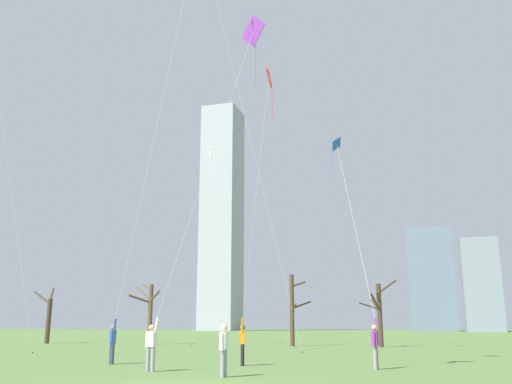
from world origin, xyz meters
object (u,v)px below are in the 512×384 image
kite_flyer_foreground_right_red (245,317)px  bare_tree_right_of_center (48,316)px  kite_flyer_midfield_right_purple (168,292)px  bare_tree_left_of_center (149,310)px  distant_kite_low_near_trees_white (209,167)px  bare_tree_center (379,311)px  kite_flyer_far_back_blue (364,284)px  bare_tree_leftmost (293,308)px  kite_flyer_foreground_left_orange (132,248)px  bystander_strolling_midfield (224,348)px

kite_flyer_foreground_right_red → bare_tree_right_of_center: size_ratio=2.15×
kite_flyer_midfield_right_purple → bare_tree_left_of_center: (-14.16, 25.37, 0.08)m
distant_kite_low_near_trees_white → bare_tree_center: bearing=18.5°
kite_flyer_midfield_right_purple → kite_flyer_far_back_blue: 8.95m
bare_tree_right_of_center → bare_tree_leftmost: size_ratio=0.90×
bare_tree_center → kite_flyer_foreground_left_orange: bearing=-109.2°
kite_flyer_midfield_right_purple → bystander_strolling_midfield: bearing=-22.2°
kite_flyer_far_back_blue → bare_tree_center: size_ratio=3.29×
kite_flyer_foreground_left_orange → bystander_strolling_midfield: kite_flyer_foreground_left_orange is taller
kite_flyer_far_back_blue → bare_tree_center: (-1.00, 18.71, -0.74)m
bystander_strolling_midfield → kite_flyer_foreground_left_orange: bearing=148.8°
kite_flyer_foreground_left_orange → kite_flyer_far_back_blue: kite_flyer_foreground_left_orange is taller
kite_flyer_far_back_blue → bystander_strolling_midfield: size_ratio=9.98×
bare_tree_center → bare_tree_right_of_center: (-29.31, -0.07, -0.17)m
kite_flyer_far_back_blue → bare_tree_center: 18.75m
kite_flyer_foreground_left_orange → distant_kite_low_near_trees_white: (-4.34, 18.80, 9.07)m
kite_flyer_foreground_left_orange → bystander_strolling_midfield: 7.32m
kite_flyer_foreground_right_red → bare_tree_right_of_center: 33.70m
kite_flyer_foreground_right_red → distant_kite_low_near_trees_white: 22.97m
bare_tree_center → bare_tree_left_of_center: bearing=179.3°
kite_flyer_foreground_right_red → kite_flyer_far_back_blue: size_ratio=0.67×
distant_kite_low_near_trees_white → bare_tree_center: distant_kite_low_near_trees_white is taller
bare_tree_right_of_center → bare_tree_center: bearing=0.1°
kite_flyer_midfield_right_purple → bare_tree_right_of_center: 34.78m
distant_kite_low_near_trees_white → bare_tree_left_of_center: size_ratio=3.02×
bare_tree_leftmost → distant_kite_low_near_trees_white: bearing=-141.7°
kite_flyer_foreground_left_orange → distant_kite_low_near_trees_white: kite_flyer_foreground_left_orange is taller
kite_flyer_foreground_right_red → kite_flyer_foreground_left_orange: bearing=-164.4°
kite_flyer_foreground_left_orange → kite_flyer_far_back_blue: (9.01, 4.23, -1.41)m
kite_flyer_foreground_left_orange → distant_kite_low_near_trees_white: 21.32m
kite_flyer_foreground_right_red → bare_tree_center: 21.95m
distant_kite_low_near_trees_white → bare_tree_right_of_center: (-16.96, 4.07, -11.38)m
kite_flyer_far_back_blue → bare_tree_left_of_center: 27.82m
bystander_strolling_midfield → bare_tree_right_of_center: 37.32m
kite_flyer_foreground_right_red → distant_kite_low_near_trees_white: distant_kite_low_near_trees_white is taller
kite_flyer_midfield_right_purple → kite_flyer_foreground_left_orange: bearing=142.0°
kite_flyer_foreground_left_orange → bare_tree_center: bearing=70.8°
kite_flyer_foreground_right_red → bystander_strolling_midfield: (0.78, -4.50, -1.02)m
kite_flyer_midfield_right_purple → bare_tree_leftmost: bearing=93.4°
distant_kite_low_near_trees_white → bare_tree_left_of_center: distant_kite_low_near_trees_white is taller
kite_flyer_foreground_left_orange → bare_tree_leftmost: 23.35m
kite_flyer_foreground_right_red → bare_tree_left_of_center: (-15.91, 21.91, 0.91)m
distant_kite_low_near_trees_white → kite_flyer_midfield_right_purple: bearing=-71.2°
distant_kite_low_near_trees_white → bare_tree_right_of_center: 20.83m
distant_kite_low_near_trees_white → bare_tree_leftmost: (5.62, 4.44, -10.91)m
bare_tree_right_of_center → bare_tree_left_of_center: 9.96m
bare_tree_center → bare_tree_leftmost: bearing=177.4°
bare_tree_left_of_center → bare_tree_leftmost: size_ratio=0.93×
kite_flyer_foreground_left_orange → kite_flyer_midfield_right_purple: bearing=-38.0°
kite_flyer_far_back_blue → bare_tree_leftmost: (-7.73, 19.01, -0.44)m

